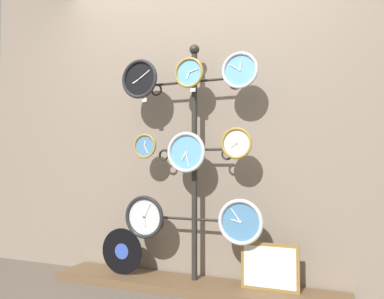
# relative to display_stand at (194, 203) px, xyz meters

# --- Properties ---
(shop_wall) EXTENTS (4.40, 0.04, 2.80)m
(shop_wall) POSITION_rel_display_stand_xyz_m (-0.00, 0.16, 0.77)
(shop_wall) COLOR gray
(shop_wall) RESTS_ON ground_plane
(low_shelf) EXTENTS (2.20, 0.36, 0.06)m
(low_shelf) POSITION_rel_display_stand_xyz_m (-0.00, -0.06, -0.60)
(low_shelf) COLOR brown
(low_shelf) RESTS_ON ground_plane
(display_stand) EXTENTS (0.75, 0.40, 1.85)m
(display_stand) POSITION_rel_display_stand_xyz_m (0.00, 0.00, 0.00)
(display_stand) COLOR #282623
(display_stand) RESTS_ON ground_plane
(clock_top_left) EXTENTS (0.31, 0.04, 0.31)m
(clock_top_left) POSITION_rel_display_stand_xyz_m (-0.42, -0.11, 0.96)
(clock_top_left) COLOR black
(clock_top_center) EXTENTS (0.23, 0.04, 0.23)m
(clock_top_center) POSITION_rel_display_stand_xyz_m (-0.01, -0.08, 0.98)
(clock_top_center) COLOR #60A8DB
(clock_top_right) EXTENTS (0.26, 0.04, 0.26)m
(clock_top_right) POSITION_rel_display_stand_xyz_m (0.38, -0.10, 0.95)
(clock_top_right) COLOR #60A8DB
(clock_middle_left) EXTENTS (0.19, 0.04, 0.19)m
(clock_middle_left) POSITION_rel_display_stand_xyz_m (-0.39, -0.07, 0.43)
(clock_middle_left) COLOR #4C84B2
(clock_middle_center) EXTENTS (0.30, 0.04, 0.30)m
(clock_middle_center) POSITION_rel_display_stand_xyz_m (-0.03, -0.09, 0.38)
(clock_middle_center) COLOR #60A8DB
(clock_middle_right) EXTENTS (0.23, 0.04, 0.23)m
(clock_middle_right) POSITION_rel_display_stand_xyz_m (0.36, -0.10, 0.44)
(clock_middle_right) COLOR silver
(clock_bottom_left) EXTENTS (0.33, 0.04, 0.33)m
(clock_bottom_left) POSITION_rel_display_stand_xyz_m (-0.37, -0.10, -0.11)
(clock_bottom_left) COLOR silver
(clock_bottom_right) EXTENTS (0.32, 0.04, 0.32)m
(clock_bottom_right) POSITION_rel_display_stand_xyz_m (0.38, -0.10, -0.11)
(clock_bottom_right) COLOR #4C84B2
(vinyl_record) EXTENTS (0.36, 0.01, 0.36)m
(vinyl_record) POSITION_rel_display_stand_xyz_m (-0.58, -0.09, -0.39)
(vinyl_record) COLOR black
(vinyl_record) RESTS_ON low_shelf
(picture_frame) EXTENTS (0.40, 0.02, 0.32)m
(picture_frame) POSITION_rel_display_stand_xyz_m (0.57, -0.05, -0.41)
(picture_frame) COLOR olive
(picture_frame) RESTS_ON low_shelf
(price_tag_upper) EXTENTS (0.04, 0.00, 0.03)m
(price_tag_upper) POSITION_rel_display_stand_xyz_m (-0.38, -0.11, 0.79)
(price_tag_upper) COLOR white
(price_tag_mid) EXTENTS (0.04, 0.00, 0.03)m
(price_tag_mid) POSITION_rel_display_stand_xyz_m (0.02, -0.08, 0.84)
(price_tag_mid) COLOR white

